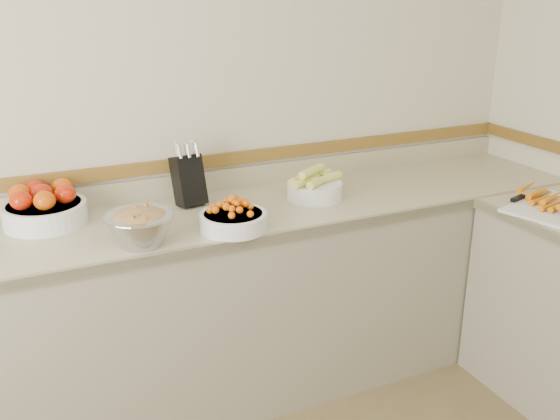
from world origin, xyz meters
name	(u,v)px	position (x,y,z in m)	size (l,w,h in m)	color
back_wall	(148,113)	(0.00, 2.00, 1.30)	(4.00, 4.00, 0.00)	beige
counter_back	(179,313)	(0.00, 1.68, 0.45)	(4.00, 0.65, 1.08)	tan
knife_block	(188,179)	(0.13, 1.85, 1.02)	(0.15, 0.17, 0.30)	black
tomato_bowl	(44,207)	(-0.49, 1.86, 0.97)	(0.34, 0.34, 0.17)	white
cherry_tomato_bowl	(234,218)	(0.20, 1.47, 0.95)	(0.28, 0.28, 0.14)	white
corn_bowl	(314,187)	(0.68, 1.68, 0.96)	(0.28, 0.26, 0.15)	white
rhubarb_bowl	(140,226)	(-0.18, 1.47, 0.98)	(0.27, 0.27, 0.15)	#B2B2BA
cutting_board	(557,205)	(1.59, 1.09, 0.92)	(0.52, 0.47, 0.06)	white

